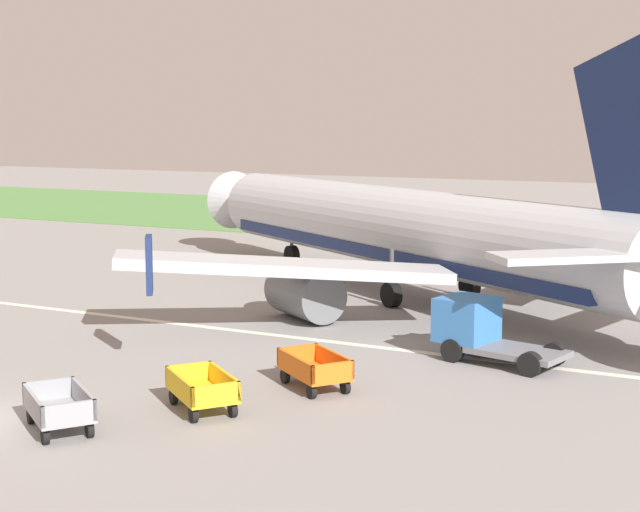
# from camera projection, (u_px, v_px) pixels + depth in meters

# --- Properties ---
(grass_strip) EXTENTS (220.00, 28.00, 0.06)m
(grass_strip) POSITION_uv_depth(u_px,v_px,m) (516.00, 225.00, 73.48)
(grass_strip) COLOR #518442
(grass_strip) RESTS_ON ground
(apron_stripe) EXTENTS (120.00, 0.36, 0.01)m
(apron_stripe) POSITION_uv_depth(u_px,v_px,m) (230.00, 330.00, 36.61)
(apron_stripe) COLOR silver
(apron_stripe) RESTS_ON ground
(airplane) EXTENTS (33.58, 28.13, 11.34)m
(airplane) POSITION_uv_depth(u_px,v_px,m) (413.00, 232.00, 43.04)
(airplane) COLOR #B2B7BC
(airplane) RESTS_ON ground
(baggage_cart_third_in_row) EXTENTS (3.32, 2.66, 1.07)m
(baggage_cart_third_in_row) POSITION_uv_depth(u_px,v_px,m) (59.00, 408.00, 24.63)
(baggage_cart_third_in_row) COLOR gray
(baggage_cart_third_in_row) RESTS_ON ground
(baggage_cart_fourth_in_row) EXTENTS (3.26, 2.75, 1.07)m
(baggage_cart_fourth_in_row) POSITION_uv_depth(u_px,v_px,m) (202.00, 390.00, 26.33)
(baggage_cart_fourth_in_row) COLOR gold
(baggage_cart_fourth_in_row) RESTS_ON ground
(baggage_cart_far_end) EXTENTS (3.30, 2.70, 1.07)m
(baggage_cart_far_end) POSITION_uv_depth(u_px,v_px,m) (314.00, 369.00, 28.52)
(baggage_cart_far_end) COLOR orange
(baggage_cart_far_end) RESTS_ON ground
(service_truck_beside_carts) EXTENTS (4.69, 2.82, 2.10)m
(service_truck_beside_carts) POSITION_uv_depth(u_px,v_px,m) (479.00, 328.00, 31.92)
(service_truck_beside_carts) COLOR slate
(service_truck_beside_carts) RESTS_ON ground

